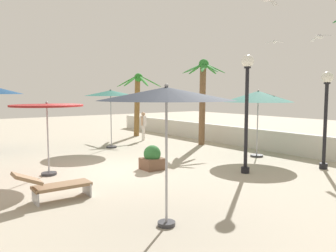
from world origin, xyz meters
The scene contains 15 objects.
ground_plane centered at (0.00, 0.00, 0.00)m, with size 56.00×56.00×0.00m, color #B2A893.
boundary_wall centered at (0.00, 8.18, 0.47)m, with size 25.20×0.30×0.95m, color silver.
patio_umbrella_0 centered at (-4.41, 2.64, 2.62)m, with size 2.52×2.52×2.86m.
patio_umbrella_1 centered at (5.17, -0.92, 2.63)m, with size 2.71×2.71×2.84m.
patio_umbrella_2 centered at (-0.56, -1.53, 2.12)m, with size 2.27×2.27×2.39m.
patio_umbrella_3 centered at (1.30, 6.53, 2.51)m, with size 2.87×2.87×2.79m.
palm_tree_0 centered at (-2.51, 6.86, 2.78)m, with size 2.22×2.22×4.38m.
palm_tree_1 centered at (-7.50, 5.98, 2.46)m, with size 2.92×2.92×3.87m.
lamp_post_0 centered at (4.21, 6.59, 2.22)m, with size 0.40×0.40×3.40m.
lamp_post_1 centered at (3.02, 3.87, 2.57)m, with size 0.41×0.41×3.90m.
lounge_chair_0 centered at (2.24, -2.26, 0.41)m, with size 0.57×1.85×0.81m.
guest_0 centered at (-5.66, 5.25, 0.97)m, with size 0.42×0.44×1.61m.
seagull_0 centered at (2.55, 8.83, 4.99)m, with size 1.29×0.76×0.22m.
seagull_2 centered at (-0.28, 9.61, 5.20)m, with size 0.64×0.84×0.15m.
planter centered at (0.73, 1.65, 0.38)m, with size 0.70×0.70×0.85m.
Camera 1 is at (10.57, -4.79, 2.66)m, focal length 36.49 mm.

